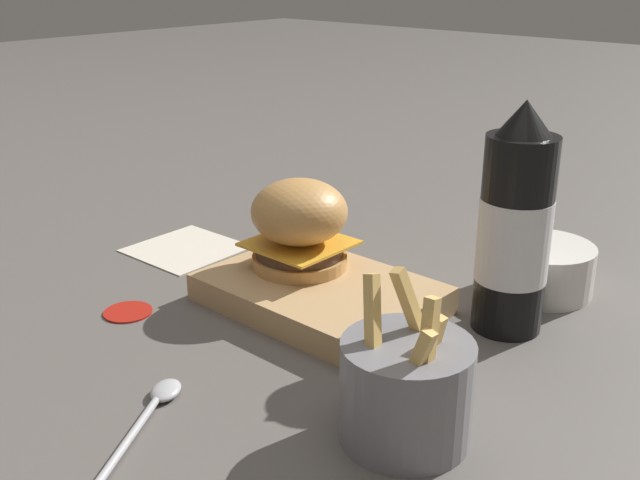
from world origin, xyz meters
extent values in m
plane|color=#5B5651|center=(0.00, 0.00, 0.00)|extent=(6.00, 6.00, 0.00)
cube|color=tan|center=(-0.06, 0.07, 0.02)|extent=(0.26, 0.18, 0.03)
cylinder|color=tan|center=(-0.11, 0.09, 0.04)|extent=(0.11, 0.11, 0.02)
cylinder|color=#4C3323|center=(-0.11, 0.09, 0.05)|extent=(0.10, 0.10, 0.01)
cube|color=gold|center=(-0.11, 0.09, 0.06)|extent=(0.11, 0.11, 0.00)
ellipsoid|color=tan|center=(-0.11, 0.09, 0.10)|extent=(0.11, 0.11, 0.08)
cylinder|color=black|center=(0.12, 0.17, 0.11)|extent=(0.07, 0.07, 0.21)
cylinder|color=silver|center=(0.12, 0.17, 0.10)|extent=(0.08, 0.08, 0.09)
cone|color=black|center=(0.12, 0.17, 0.23)|extent=(0.06, 0.06, 0.04)
cylinder|color=slate|center=(0.16, -0.07, 0.04)|extent=(0.11, 0.11, 0.09)
cube|color=#E5B760|center=(0.15, -0.04, 0.10)|extent=(0.03, 0.04, 0.09)
cube|color=#E5B760|center=(0.17, -0.05, 0.08)|extent=(0.02, 0.01, 0.06)
cube|color=#E5B760|center=(0.18, -0.09, 0.08)|extent=(0.03, 0.02, 0.06)
cube|color=#E5B760|center=(0.14, -0.09, 0.10)|extent=(0.03, 0.03, 0.09)
cube|color=#E5B760|center=(0.18, -0.08, 0.10)|extent=(0.01, 0.02, 0.09)
cylinder|color=silver|center=(0.11, 0.28, 0.03)|extent=(0.12, 0.12, 0.06)
cylinder|color=#CC4C33|center=(0.11, 0.28, 0.06)|extent=(0.10, 0.10, 0.01)
cylinder|color=#B2B2B7|center=(0.00, -0.23, 0.01)|extent=(0.07, 0.11, 0.01)
ellipsoid|color=#B2B2B7|center=(-0.04, -0.16, 0.01)|extent=(0.04, 0.05, 0.01)
cylinder|color=#B21E14|center=(-0.21, -0.09, 0.00)|extent=(0.05, 0.05, 0.00)
cube|color=beige|center=(-0.32, 0.08, 0.00)|extent=(0.14, 0.14, 0.00)
camera|label=1|loc=(0.46, -0.51, 0.38)|focal=42.00mm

